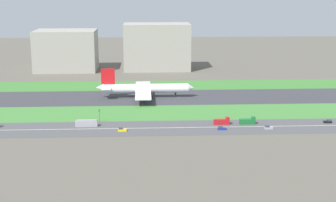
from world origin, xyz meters
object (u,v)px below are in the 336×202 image
(truck_0, at_px, (222,122))
(car_2, at_px, (328,121))
(airliner, at_px, (144,88))
(traffic_light, at_px, (99,115))
(bus_0, at_px, (87,123))
(car_4, at_px, (122,130))
(hangar_building, at_px, (157,47))
(car_1, at_px, (222,128))
(terminal_building, at_px, (66,50))
(car_0, at_px, (268,127))
(truck_1, at_px, (248,121))
(fuel_tank_west, at_px, (156,53))

(truck_0, bearing_deg, car_2, 0.00)
(airliner, distance_m, traffic_light, 64.77)
(car_2, distance_m, bus_0, 130.22)
(car_4, xyz_separation_m, hangar_building, (23.70, 192.00, 19.38))
(car_1, bearing_deg, car_2, -170.51)
(car_4, relative_size, hangar_building, 0.08)
(car_4, xyz_separation_m, terminal_building, (-55.73, 192.00, 16.68))
(truck_0, height_order, bus_0, truck_0)
(car_0, distance_m, terminal_building, 233.34)
(car_0, height_order, car_1, same)
(car_4, relative_size, terminal_building, 0.08)
(truck_0, relative_size, car_1, 1.91)
(bus_0, bearing_deg, airliner, 65.87)
(truck_1, bearing_deg, terminal_building, 124.05)
(car_0, height_order, car_2, same)
(car_0, xyz_separation_m, car_4, (-75.83, 0.00, 0.00))
(airliner, distance_m, fuel_tank_west, 159.51)
(car_1, bearing_deg, hangar_building, -81.79)
(car_4, xyz_separation_m, car_1, (51.39, 0.00, 0.00))
(hangar_building, distance_m, fuel_tank_west, 46.42)
(bus_0, distance_m, traffic_light, 10.38)
(car_0, relative_size, terminal_building, 0.08)
(truck_1, xyz_separation_m, fuel_tank_west, (-43.33, 227.00, 7.25))
(terminal_building, bearing_deg, car_0, -55.58)
(car_0, xyz_separation_m, bus_0, (-94.84, 10.00, 0.90))
(car_1, bearing_deg, fuel_tank_west, -83.39)
(hangar_building, relative_size, fuel_tank_west, 3.24)
(bus_0, bearing_deg, car_2, 0.00)
(car_1, relative_size, hangar_building, 0.08)
(car_4, xyz_separation_m, bus_0, (-19.01, 10.00, 0.90))
(car_0, height_order, terminal_building, terminal_building)
(truck_0, distance_m, traffic_light, 66.68)
(airliner, distance_m, car_0, 101.28)
(truck_0, relative_size, hangar_building, 0.15)
(truck_1, distance_m, hangar_building, 188.06)
(airliner, distance_m, car_2, 120.85)
(truck_1, relative_size, bus_0, 0.72)
(car_0, relative_size, truck_0, 0.52)
(car_4, bearing_deg, bus_0, -27.74)
(traffic_light, xyz_separation_m, fuel_tank_west, (36.79, 219.01, 4.63))
(car_2, xyz_separation_m, truck_1, (-43.95, -0.00, 0.75))
(truck_1, distance_m, bus_0, 86.26)
(truck_0, height_order, fuel_tank_west, fuel_tank_west)
(truck_0, distance_m, truck_1, 13.97)
(car_4, height_order, bus_0, bus_0)
(car_0, xyz_separation_m, terminal_building, (-131.56, 192.00, 16.68))
(car_2, xyz_separation_m, traffic_light, (-124.07, 7.99, 3.37))
(car_2, height_order, bus_0, bus_0)
(traffic_light, bearing_deg, truck_0, -6.89)
(truck_0, height_order, hangar_building, hangar_building)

